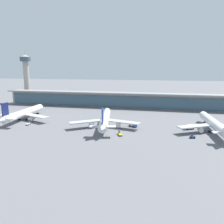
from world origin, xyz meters
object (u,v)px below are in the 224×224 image
object	(u,v)px
airliner_centre_stand	(105,119)
service_truck_under_wing_blue	(192,137)
service_truck_near_nose_blue	(133,124)
service_truck_mid_apron_white	(28,124)
airliner_right_stand	(214,124)
control_tower	(26,74)
service_truck_by_tail_blue	(190,127)
airliner_left_stand	(24,113)
service_truck_on_taxiway_yellow	(120,134)

from	to	relation	value
airliner_centre_stand	service_truck_under_wing_blue	xyz separation A→B (m)	(54.68, -14.20, -4.30)
service_truck_near_nose_blue	service_truck_mid_apron_white	world-z (taller)	service_truck_near_nose_blue
airliner_centre_stand	airliner_right_stand	distance (m)	69.12
service_truck_mid_apron_white	control_tower	xyz separation A→B (m)	(-63.92, 98.45, 31.41)
service_truck_near_nose_blue	service_truck_by_tail_blue	size ratio (longest dim) A/B	0.97
control_tower	airliner_centre_stand	bearing A→B (deg)	-37.81
airliner_left_stand	service_truck_under_wing_blue	distance (m)	122.10
service_truck_mid_apron_white	service_truck_on_taxiway_yellow	world-z (taller)	same
airliner_left_stand	service_truck_mid_apron_white	world-z (taller)	airliner_left_stand
airliner_left_stand	service_truck_near_nose_blue	bearing A→B (deg)	-0.93
service_truck_by_tail_blue	control_tower	world-z (taller)	control_tower
service_truck_mid_apron_white	service_truck_by_tail_blue	xyz separation A→B (m)	(108.71, 12.31, 0.88)
service_truck_near_nose_blue	service_truck_under_wing_blue	xyz separation A→B (m)	(36.52, -18.44, -0.82)
airliner_right_stand	control_tower	size ratio (longest dim) A/B	1.05
service_truck_mid_apron_white	service_truck_near_nose_blue	bearing A→B (deg)	9.03
airliner_right_stand	service_truck_under_wing_blue	xyz separation A→B (m)	(-14.40, -16.44, -4.30)
airliner_right_stand	service_truck_near_nose_blue	bearing A→B (deg)	177.76
airliner_right_stand	service_truck_on_taxiway_yellow	world-z (taller)	airliner_right_stand
service_truck_near_nose_blue	service_truck_on_taxiway_yellow	xyz separation A→B (m)	(-4.52, -21.94, -0.88)
service_truck_under_wing_blue	service_truck_on_taxiway_yellow	distance (m)	41.19
airliner_left_stand	airliner_centre_stand	distance (m)	65.96
service_truck_near_nose_blue	service_truck_under_wing_blue	distance (m)	40.92
airliner_left_stand	service_truck_near_nose_blue	xyz separation A→B (m)	(83.89, -1.36, -3.48)
service_truck_near_nose_blue	control_tower	xyz separation A→B (m)	(-135.80, 87.03, 30.52)
service_truck_mid_apron_white	service_truck_on_taxiway_yellow	size ratio (longest dim) A/B	1.02
airliner_right_stand	service_truck_by_tail_blue	world-z (taller)	airliner_right_stand
airliner_centre_stand	service_truck_by_tail_blue	world-z (taller)	airliner_centre_stand
airliner_right_stand	service_truck_near_nose_blue	distance (m)	51.08
airliner_right_stand	service_truck_by_tail_blue	xyz separation A→B (m)	(-14.09, 2.89, -3.48)
service_truck_by_tail_blue	service_truck_on_taxiway_yellow	size ratio (longest dim) A/B	1.09
service_truck_mid_apron_white	airliner_right_stand	bearing A→B (deg)	4.39
airliner_centre_stand	airliner_right_stand	bearing A→B (deg)	1.86
service_truck_under_wing_blue	service_truck_by_tail_blue	bearing A→B (deg)	89.08
airliner_left_stand	service_truck_on_taxiway_yellow	distance (m)	82.83
service_truck_on_taxiway_yellow	airliner_centre_stand	bearing A→B (deg)	127.62
control_tower	service_truck_under_wing_blue	bearing A→B (deg)	-31.47
airliner_centre_stand	service_truck_on_taxiway_yellow	size ratio (longest dim) A/B	9.05
service_truck_mid_apron_white	service_truck_on_taxiway_yellow	xyz separation A→B (m)	(67.36, -10.52, 0.00)
airliner_right_stand	control_tower	world-z (taller)	control_tower
service_truck_under_wing_blue	service_truck_by_tail_blue	xyz separation A→B (m)	(0.31, 19.33, 0.82)
airliner_left_stand	airliner_right_stand	xyz separation A→B (m)	(134.81, -3.35, 0.00)
airliner_left_stand	service_truck_mid_apron_white	bearing A→B (deg)	-46.78
service_truck_mid_apron_white	control_tower	bearing A→B (deg)	122.99
airliner_right_stand	control_tower	distance (m)	208.62
service_truck_under_wing_blue	control_tower	bearing A→B (deg)	148.53
airliner_centre_stand	service_truck_mid_apron_white	xyz separation A→B (m)	(-53.72, -7.18, -4.37)
service_truck_under_wing_blue	service_truck_mid_apron_white	world-z (taller)	service_truck_mid_apron_white
service_truck_near_nose_blue	service_truck_on_taxiway_yellow	size ratio (longest dim) A/B	1.05
airliner_centre_stand	airliner_left_stand	bearing A→B (deg)	175.13
airliner_centre_stand	airliner_right_stand	xyz separation A→B (m)	(69.09, 2.25, 0.00)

